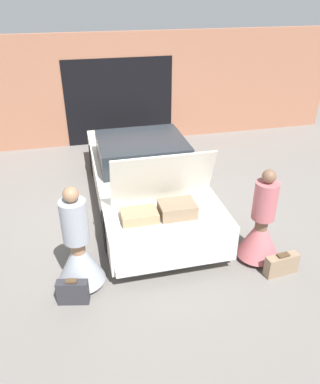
{
  "coord_description": "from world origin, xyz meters",
  "views": [
    {
      "loc": [
        -1.22,
        -6.37,
        3.84
      ],
      "look_at": [
        0.0,
        -1.27,
        0.88
      ],
      "focal_mm": 35.0,
      "sensor_mm": 36.0,
      "label": 1
    }
  ],
  "objects_px": {
    "suitcase_beside_left_person": "(73,292)",
    "car": "(145,175)",
    "person_left": "(78,252)",
    "person_right": "(261,229)",
    "suitcase_beside_right_person": "(281,264)"
  },
  "relations": [
    {
      "from": "suitcase_beside_left_person",
      "to": "car",
      "type": "bearing_deg",
      "value": 58.89
    },
    {
      "from": "person_left",
      "to": "person_right",
      "type": "xyz_separation_m",
      "value": [
        2.73,
        -0.05,
        -0.02
      ]
    },
    {
      "from": "person_left",
      "to": "suitcase_beside_left_person",
      "type": "relative_size",
      "value": 3.62
    },
    {
      "from": "car",
      "to": "suitcase_beside_left_person",
      "type": "bearing_deg",
      "value": -121.11
    },
    {
      "from": "person_right",
      "to": "suitcase_beside_right_person",
      "type": "relative_size",
      "value": 2.94
    },
    {
      "from": "person_left",
      "to": "car",
      "type": "bearing_deg",
      "value": 161.77
    },
    {
      "from": "suitcase_beside_right_person",
      "to": "suitcase_beside_left_person",
      "type": "bearing_deg",
      "value": 177.65
    },
    {
      "from": "person_right",
      "to": "car",
      "type": "bearing_deg",
      "value": 30.41
    },
    {
      "from": "car",
      "to": "suitcase_beside_right_person",
      "type": "xyz_separation_m",
      "value": [
        1.54,
        -2.6,
        -0.38
      ]
    },
    {
      "from": "car",
      "to": "suitcase_beside_right_person",
      "type": "relative_size",
      "value": 8.93
    },
    {
      "from": "suitcase_beside_left_person",
      "to": "suitcase_beside_right_person",
      "type": "xyz_separation_m",
      "value": [
        3.04,
        -0.12,
        -0.02
      ]
    },
    {
      "from": "car",
      "to": "person_right",
      "type": "distance_m",
      "value": 2.57
    },
    {
      "from": "car",
      "to": "suitcase_beside_left_person",
      "type": "height_order",
      "value": "car"
    },
    {
      "from": "car",
      "to": "suitcase_beside_left_person",
      "type": "xyz_separation_m",
      "value": [
        -1.5,
        -2.48,
        -0.37
      ]
    },
    {
      "from": "person_left",
      "to": "person_right",
      "type": "distance_m",
      "value": 2.73
    }
  ]
}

